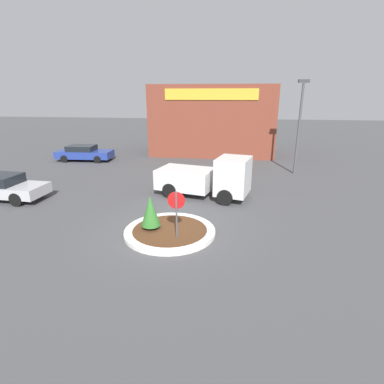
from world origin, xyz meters
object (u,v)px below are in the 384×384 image
(parked_sedan_blue, at_px, (84,153))
(light_pole, at_px, (300,120))
(stop_sign, at_px, (176,208))
(utility_truck, at_px, (207,178))
(parked_sedan_silver, at_px, (2,187))

(parked_sedan_blue, height_order, light_pole, light_pole)
(stop_sign, height_order, utility_truck, utility_truck)
(stop_sign, distance_m, parked_sedan_silver, 10.86)
(utility_truck, xyz_separation_m, parked_sedan_silver, (-10.91, -1.89, -0.38))
(parked_sedan_blue, relative_size, light_pole, 0.74)
(parked_sedan_silver, bearing_deg, light_pole, 27.58)
(parked_sedan_silver, bearing_deg, stop_sign, -16.93)
(utility_truck, height_order, parked_sedan_blue, utility_truck)
(stop_sign, distance_m, utility_truck, 5.56)
(parked_sedan_silver, bearing_deg, utility_truck, 12.40)
(stop_sign, bearing_deg, light_pole, 60.42)
(utility_truck, xyz_separation_m, light_pole, (5.78, 5.90, 2.65))
(parked_sedan_blue, xyz_separation_m, light_pole, (16.98, -2.17, 3.06))
(utility_truck, relative_size, light_pole, 0.84)
(parked_sedan_silver, relative_size, light_pole, 0.74)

